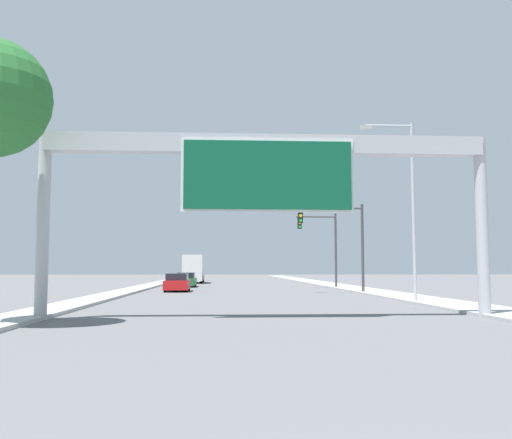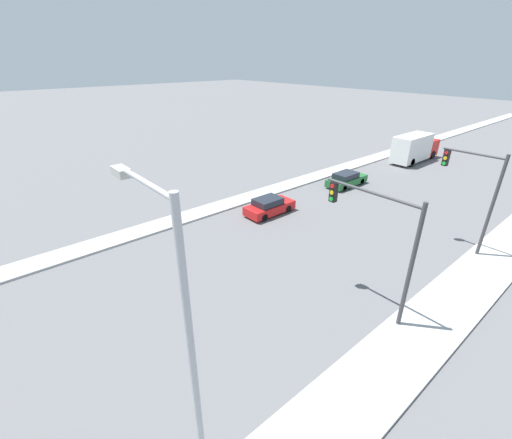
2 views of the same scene
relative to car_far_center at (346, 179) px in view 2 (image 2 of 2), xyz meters
name	(u,v)px [view 2 (image 2 of 2)]	position (x,y,z in m)	size (l,w,h in m)	color
median_strip_left	(357,164)	(-3.75, 7.39, -0.59)	(2.00, 120.00, 0.15)	#ABABAB
car_far_center	(346,179)	(0.00, 0.00, 0.00)	(1.83, 4.64, 1.39)	#1E662D
car_far_right	(269,206)	(0.00, -10.53, 0.01)	(1.83, 4.28, 1.42)	red
truck_box_primary	(415,148)	(0.00, 13.64, 1.03)	(2.31, 8.11, 3.34)	red
traffic_light_near_intersection	(383,234)	(12.17, -14.61, 3.76)	(5.05, 0.32, 6.51)	#3D3D3F
traffic_light_mid_block	(477,187)	(12.68, -4.61, 3.81)	(3.67, 0.32, 6.77)	#3D3D3F
street_lamp_right	(185,350)	(13.51, -25.64, 5.05)	(2.91, 0.28, 9.73)	#B2B2B7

